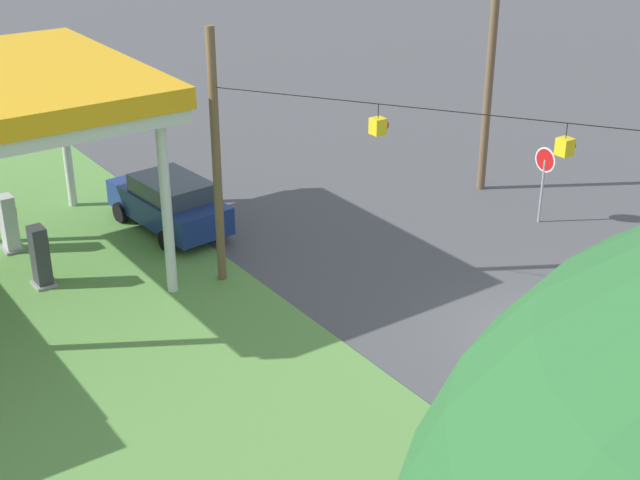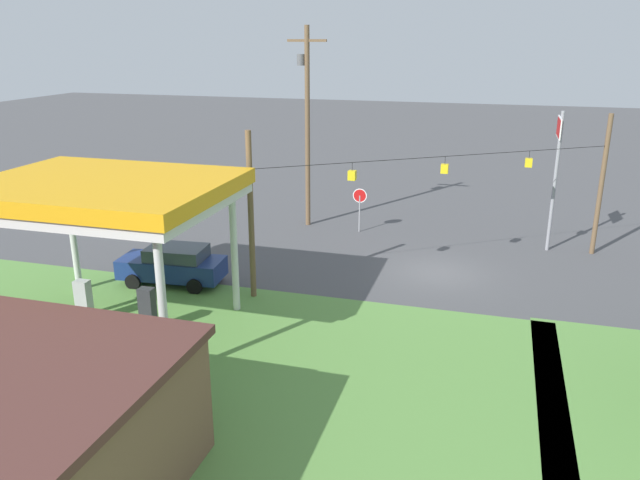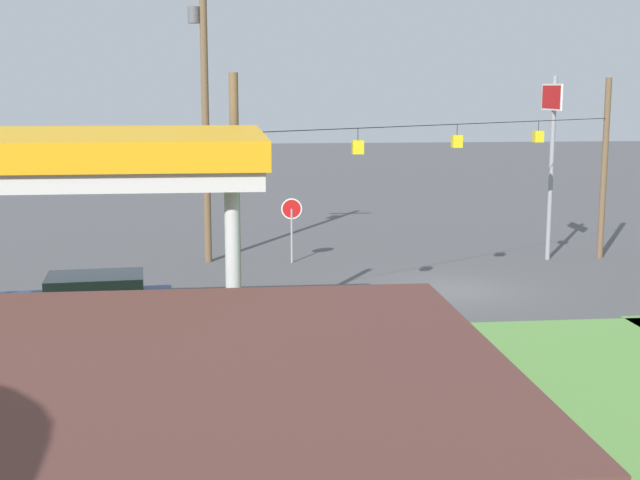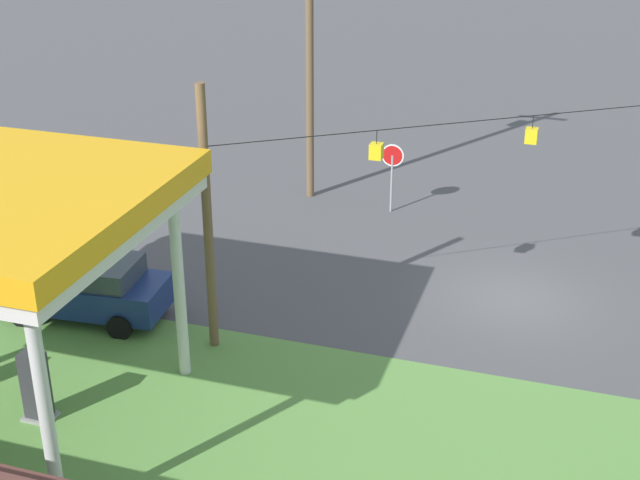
% 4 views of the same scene
% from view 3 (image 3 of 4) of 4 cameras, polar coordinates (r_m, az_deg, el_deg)
% --- Properties ---
extents(ground_plane, '(160.00, 160.00, 0.00)m').
position_cam_3_polar(ground_plane, '(30.03, 8.51, -3.20)').
color(ground_plane, '#4C4C4F').
extents(gas_station_canopy, '(8.81, 6.93, 5.74)m').
position_cam_3_polar(gas_station_canopy, '(19.47, -16.79, 5.04)').
color(gas_station_canopy, silver).
rests_on(gas_station_canopy, ground).
extents(fuel_pump_near, '(0.71, 0.56, 1.76)m').
position_cam_3_polar(fuel_pump_near, '(20.07, -12.30, -7.36)').
color(fuel_pump_near, gray).
rests_on(fuel_pump_near, ground).
extents(car_at_pumps_front, '(4.73, 2.40, 1.75)m').
position_cam_3_polar(car_at_pumps_front, '(24.64, -14.62, -4.08)').
color(car_at_pumps_front, navy).
rests_on(car_at_pumps_front, ground).
extents(stop_sign_roadside, '(0.80, 0.08, 2.50)m').
position_cam_3_polar(stop_sign_roadside, '(34.06, -1.83, 1.53)').
color(stop_sign_roadside, '#99999E').
rests_on(stop_sign_roadside, ground).
extents(stop_sign_overhead, '(0.22, 2.03, 7.11)m').
position_cam_3_polar(stop_sign_overhead, '(35.54, 14.60, 6.66)').
color(stop_sign_overhead, gray).
rests_on(stop_sign_overhead, ground).
extents(utility_pole_main, '(2.20, 0.44, 11.12)m').
position_cam_3_polar(utility_pole_main, '(34.18, -7.44, 8.84)').
color(utility_pole_main, brown).
rests_on(utility_pole_main, ground).
extents(signal_span_gantry, '(14.72, 10.24, 7.05)m').
position_cam_3_polar(signal_span_gantry, '(29.43, 8.69, 4.05)').
color(signal_span_gantry, brown).
rests_on(signal_span_gantry, ground).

